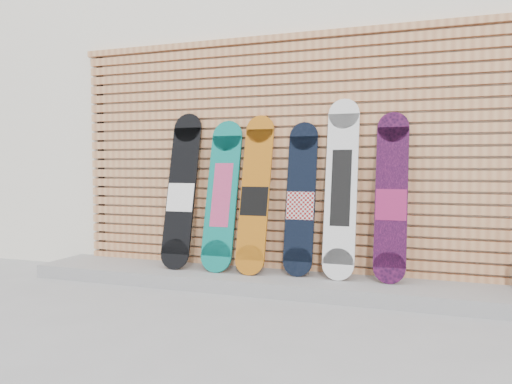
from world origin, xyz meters
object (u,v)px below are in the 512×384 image
at_px(snowboard_0, 181,191).
at_px(snowboard_1, 222,195).
at_px(snowboard_2, 255,194).
at_px(snowboard_5, 391,198).
at_px(snowboard_4, 341,188).
at_px(snowboard_3, 301,199).

height_order(snowboard_0, snowboard_1, snowboard_0).
relative_size(snowboard_0, snowboard_2, 1.03).
relative_size(snowboard_0, snowboard_5, 1.04).
height_order(snowboard_0, snowboard_2, snowboard_0).
relative_size(snowboard_0, snowboard_1, 1.06).
bearing_deg(snowboard_4, snowboard_1, -178.50).
bearing_deg(snowboard_1, snowboard_3, 3.16).
relative_size(snowboard_3, snowboard_5, 0.96).
bearing_deg(snowboard_0, snowboard_2, -0.09).
height_order(snowboard_0, snowboard_4, snowboard_4).
bearing_deg(snowboard_3, snowboard_4, -1.92).
height_order(snowboard_3, snowboard_5, snowboard_5).
distance_m(snowboard_0, snowboard_3, 1.16).
distance_m(snowboard_0, snowboard_2, 0.75).
distance_m(snowboard_3, snowboard_5, 0.78).
bearing_deg(snowboard_3, snowboard_2, -173.59).
relative_size(snowboard_1, snowboard_5, 0.98).
bearing_deg(snowboard_0, snowboard_5, 1.17).
distance_m(snowboard_0, snowboard_1, 0.42).
distance_m(snowboard_0, snowboard_4, 1.52).
distance_m(snowboard_0, snowboard_5, 1.94).
xyz_separation_m(snowboard_4, snowboard_5, (0.42, 0.01, -0.08)).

